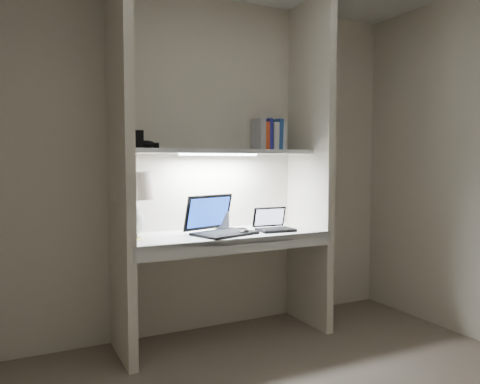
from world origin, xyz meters
TOP-DOWN VIEW (x-y plane):
  - back_wall at (0.00, 1.50)m, footprint 3.20×0.01m
  - alcove_panel_left at (-0.73, 1.23)m, footprint 0.06×0.55m
  - alcove_panel_right at (0.73, 1.23)m, footprint 0.06×0.55m
  - desk at (0.00, 1.23)m, footprint 1.40×0.55m
  - desk_apron at (0.00, 0.96)m, footprint 1.46×0.03m
  - shelf at (0.00, 1.32)m, footprint 1.40×0.36m
  - strip_light at (0.00, 1.32)m, footprint 0.60×0.04m
  - table_lamp at (-0.64, 1.28)m, footprint 0.30×0.30m
  - laptop_main at (-0.06, 1.21)m, footprint 0.49×0.46m
  - laptop_netbook at (0.37, 1.17)m, footprint 0.27×0.24m
  - speaker at (0.06, 1.40)m, footprint 0.11×0.09m
  - mouse at (0.08, 1.09)m, footprint 0.11×0.09m
  - cable_coil at (0.16, 1.30)m, footprint 0.12×0.12m
  - sticky_note at (-0.64, 1.22)m, footprint 0.08×0.08m
  - book_row at (0.46, 1.41)m, footprint 0.23×0.16m
  - shelf_box at (-0.58, 1.35)m, footprint 0.08×0.07m
  - shelf_gadget at (-0.53, 1.35)m, footprint 0.15×0.12m

SIDE VIEW (x-z plane):
  - desk_apron at x=0.00m, z-range 0.67..0.77m
  - desk at x=0.00m, z-range 0.73..0.77m
  - sticky_note at x=-0.64m, z-range 0.77..0.77m
  - cable_coil at x=0.16m, z-range 0.77..0.78m
  - mouse at x=0.08m, z-range 0.77..0.81m
  - laptop_netbook at x=0.37m, z-range 0.73..0.89m
  - laptop_main at x=-0.06m, z-range 0.69..0.97m
  - speaker at x=0.06m, z-range 0.77..0.91m
  - table_lamp at x=-0.64m, z-range 0.85..1.29m
  - back_wall at x=0.00m, z-range 0.00..2.50m
  - alcove_panel_left at x=-0.73m, z-range 0.00..2.50m
  - alcove_panel_right at x=0.73m, z-range 0.00..2.50m
  - strip_light at x=0.00m, z-range 1.32..1.34m
  - shelf at x=0.00m, z-range 1.34..1.36m
  - shelf_gadget at x=-0.53m, z-range 1.37..1.42m
  - shelf_box at x=-0.58m, z-range 1.36..1.49m
  - book_row at x=0.46m, z-range 1.36..1.60m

